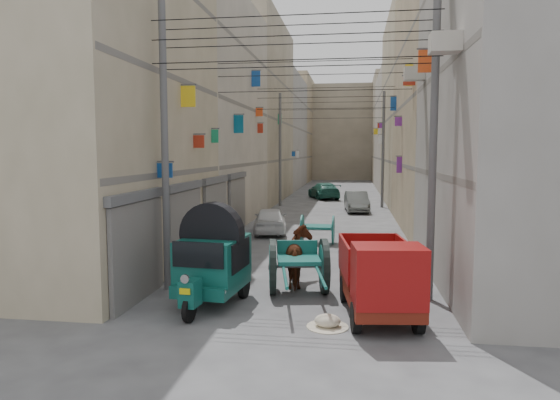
% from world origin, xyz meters
% --- Properties ---
extents(building_row_left, '(8.00, 62.00, 14.00)m').
position_xyz_m(building_row_left, '(-8.00, 34.13, 6.46)').
color(building_row_left, '#BAAA8D').
rests_on(building_row_left, ground).
extents(building_row_right, '(8.00, 62.00, 14.00)m').
position_xyz_m(building_row_right, '(8.00, 34.13, 6.46)').
color(building_row_right, gray).
rests_on(building_row_right, ground).
extents(end_cap_building, '(22.00, 10.00, 13.00)m').
position_xyz_m(end_cap_building, '(0.00, 66.00, 6.50)').
color(end_cap_building, tan).
rests_on(end_cap_building, ground).
extents(shutters_left, '(0.18, 14.40, 2.88)m').
position_xyz_m(shutters_left, '(-3.92, 10.38, 1.49)').
color(shutters_left, '#545359').
rests_on(shutters_left, ground).
extents(signboards, '(8.22, 40.52, 5.67)m').
position_xyz_m(signboards, '(-0.01, 21.66, 3.43)').
color(signboards, '#7D2996').
rests_on(signboards, ground).
extents(ac_units, '(0.70, 6.55, 3.35)m').
position_xyz_m(ac_units, '(3.65, 7.67, 7.43)').
color(ac_units, '#B9B3A6').
rests_on(ac_units, ground).
extents(utility_poles, '(7.40, 22.20, 8.00)m').
position_xyz_m(utility_poles, '(0.00, 17.00, 4.00)').
color(utility_poles, '#57575A').
rests_on(utility_poles, ground).
extents(overhead_cables, '(7.40, 22.52, 1.12)m').
position_xyz_m(overhead_cables, '(0.00, 14.40, 6.77)').
color(overhead_cables, black).
rests_on(overhead_cables, ground).
extents(auto_rickshaw, '(1.80, 2.89, 1.99)m').
position_xyz_m(auto_rickshaw, '(-1.94, 4.82, 1.17)').
color(auto_rickshaw, black).
rests_on(auto_rickshaw, ground).
extents(tonga_cart, '(1.84, 3.54, 1.52)m').
position_xyz_m(tonga_cart, '(0.13, 6.05, 0.79)').
color(tonga_cart, black).
rests_on(tonga_cart, ground).
extents(mini_truck, '(1.93, 3.57, 1.92)m').
position_xyz_m(mini_truck, '(2.25, 4.07, 0.92)').
color(mini_truck, black).
rests_on(mini_truck, ground).
extents(second_cart, '(1.41, 1.25, 1.22)m').
position_xyz_m(second_cart, '(0.12, 13.58, 0.65)').
color(second_cart, '#14574F').
rests_on(second_cart, ground).
extents(feed_sack, '(0.58, 0.47, 0.29)m').
position_xyz_m(feed_sack, '(1.06, 3.53, 0.15)').
color(feed_sack, beige).
rests_on(feed_sack, ground).
extents(horse, '(1.24, 2.11, 1.68)m').
position_xyz_m(horse, '(0.07, 7.00, 0.84)').
color(horse, brown).
rests_on(horse, ground).
extents(distant_car_white, '(2.05, 3.89, 1.26)m').
position_xyz_m(distant_car_white, '(-2.32, 16.04, 0.63)').
color(distant_car_white, silver).
rests_on(distant_car_white, ground).
extents(distant_car_grey, '(1.71, 4.05, 1.30)m').
position_xyz_m(distant_car_grey, '(1.82, 25.28, 0.65)').
color(distant_car_grey, '#515553').
rests_on(distant_car_grey, ground).
extents(distant_car_green, '(3.18, 4.90, 1.32)m').
position_xyz_m(distant_car_green, '(-0.80, 33.94, 0.66)').
color(distant_car_green, '#1F5B4D').
rests_on(distant_car_green, ground).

